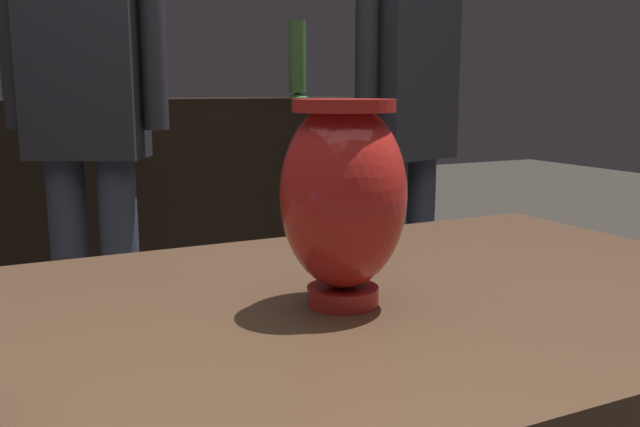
{
  "coord_description": "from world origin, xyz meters",
  "views": [
    {
      "loc": [
        -0.3,
        -0.65,
        1.03
      ],
      "look_at": [
        0.02,
        -0.01,
        0.9
      ],
      "focal_mm": 38.52,
      "sensor_mm": 36.0,
      "label": 1
    }
  ],
  "objects_px": {
    "shelf_vase_center": "(57,76)",
    "visitor_near_right": "(407,113)",
    "vase_centerpiece": "(343,195)",
    "shelf_vase_far_right": "(297,61)",
    "visitor_center_back": "(86,100)"
  },
  "relations": [
    {
      "from": "vase_centerpiece",
      "to": "visitor_near_right",
      "type": "distance_m",
      "value": 1.62
    },
    {
      "from": "shelf_vase_center",
      "to": "shelf_vase_far_right",
      "type": "xyz_separation_m",
      "value": [
        1.04,
        0.05,
        0.07
      ]
    },
    {
      "from": "shelf_vase_center",
      "to": "visitor_near_right",
      "type": "bearing_deg",
      "value": -42.63
    },
    {
      "from": "visitor_near_right",
      "to": "vase_centerpiece",
      "type": "bearing_deg",
      "value": 37.82
    },
    {
      "from": "shelf_vase_center",
      "to": "shelf_vase_far_right",
      "type": "distance_m",
      "value": 1.04
    },
    {
      "from": "shelf_vase_center",
      "to": "visitor_center_back",
      "type": "bearing_deg",
      "value": -90.73
    },
    {
      "from": "visitor_center_back",
      "to": "visitor_near_right",
      "type": "bearing_deg",
      "value": -159.2
    },
    {
      "from": "vase_centerpiece",
      "to": "shelf_vase_far_right",
      "type": "xyz_separation_m",
      "value": [
        1.0,
        2.28,
        0.23
      ]
    },
    {
      "from": "visitor_center_back",
      "to": "visitor_near_right",
      "type": "distance_m",
      "value": 1.02
    },
    {
      "from": "vase_centerpiece",
      "to": "shelf_vase_center",
      "type": "xyz_separation_m",
      "value": [
        -0.04,
        2.23,
        0.16
      ]
    },
    {
      "from": "shelf_vase_center",
      "to": "visitor_near_right",
      "type": "relative_size",
      "value": 0.11
    },
    {
      "from": "shelf_vase_far_right",
      "to": "visitor_center_back",
      "type": "distance_m",
      "value": 1.35
    },
    {
      "from": "visitor_center_back",
      "to": "visitor_near_right",
      "type": "xyz_separation_m",
      "value": [
        1.01,
        -0.13,
        -0.05
      ]
    },
    {
      "from": "vase_centerpiece",
      "to": "shelf_vase_center",
      "type": "height_order",
      "value": "shelf_vase_center"
    },
    {
      "from": "shelf_vase_center",
      "to": "visitor_center_back",
      "type": "xyz_separation_m",
      "value": [
        -0.01,
        -0.79,
        -0.08
      ]
    }
  ]
}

